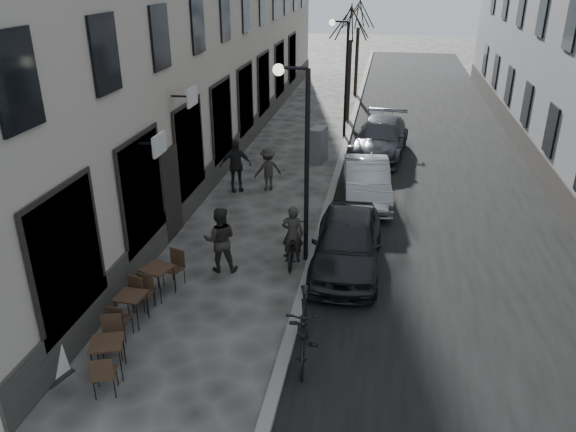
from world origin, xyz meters
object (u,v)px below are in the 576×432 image
(streetlamp_near, at_px, (300,145))
(bicycle, at_px, (293,245))
(tree_near, at_px, (351,23))
(bistro_set_a, at_px, (108,354))
(sign_board, at_px, (51,360))
(utility_cabinet, at_px, (318,145))
(car_near, at_px, (347,242))
(car_mid, at_px, (367,181))
(moped, at_px, (304,327))
(streetlamp_far, at_px, (343,66))
(bistro_set_b, at_px, (132,306))
(pedestrian_mid, at_px, (268,169))
(pedestrian_near, at_px, (220,240))
(car_far, at_px, (380,138))
(pedestrian_far, at_px, (236,166))
(tree_far, at_px, (359,13))
(bistro_set_c, at_px, (158,279))

(streetlamp_near, bearing_deg, bicycle, -138.00)
(tree_near, height_order, bistro_set_a, tree_near)
(sign_board, relative_size, utility_cabinet, 0.73)
(streetlamp_near, relative_size, car_near, 1.20)
(car_mid, relative_size, moped, 1.82)
(bistro_set_a, distance_m, car_mid, 10.57)
(sign_board, bearing_deg, streetlamp_far, 95.39)
(bistro_set_b, relative_size, pedestrian_mid, 0.97)
(pedestrian_near, relative_size, moped, 0.77)
(bistro_set_a, bearing_deg, sign_board, 177.71)
(car_far, bearing_deg, streetlamp_far, 131.70)
(bicycle, height_order, pedestrian_far, pedestrian_far)
(bistro_set_b, height_order, pedestrian_near, pedestrian_near)
(tree_near, relative_size, pedestrian_mid, 3.80)
(tree_far, height_order, car_mid, tree_far)
(bistro_set_a, distance_m, pedestrian_far, 9.75)
(bistro_set_a, bearing_deg, bistro_set_b, 80.28)
(tree_far, bearing_deg, bicycle, -90.62)
(pedestrian_mid, xyz_separation_m, car_far, (3.70, 4.62, -0.03))
(moped, bearing_deg, bicycle, 95.89)
(streetlamp_far, bearing_deg, tree_far, 89.54)
(bistro_set_b, bearing_deg, bistro_set_a, -77.78)
(sign_board, distance_m, pedestrian_mid, 10.52)
(bistro_set_a, height_order, bistro_set_c, bistro_set_c)
(car_near, xyz_separation_m, car_mid, (0.27, 4.67, -0.05))
(bistro_set_a, bearing_deg, car_mid, 46.42)
(car_far, bearing_deg, bistro_set_b, -104.85)
(pedestrian_near, bearing_deg, utility_cabinet, -110.73)
(tree_far, relative_size, utility_cabinet, 4.05)
(pedestrian_mid, height_order, car_far, pedestrian_mid)
(car_far, bearing_deg, tree_near, 113.63)
(streetlamp_near, bearing_deg, car_mid, 70.75)
(tree_near, xyz_separation_m, pedestrian_near, (-1.94, -15.94, -3.80))
(tree_near, relative_size, bistro_set_b, 3.93)
(tree_far, relative_size, moped, 2.53)
(tree_near, distance_m, tree_far, 6.00)
(bistro_set_c, height_order, car_near, car_near)
(car_near, height_order, car_far, car_near)
(car_mid, bearing_deg, car_far, 80.66)
(streetlamp_near, bearing_deg, sign_board, -124.87)
(utility_cabinet, xyz_separation_m, pedestrian_near, (-1.33, -9.03, 0.16))
(tree_far, bearing_deg, pedestrian_far, -100.34)
(streetlamp_near, distance_m, bistro_set_b, 5.45)
(pedestrian_far, distance_m, car_far, 6.85)
(bistro_set_b, bearing_deg, car_mid, 62.57)
(sign_board, height_order, pedestrian_near, pedestrian_near)
(pedestrian_near, bearing_deg, car_far, -122.01)
(car_near, bearing_deg, pedestrian_mid, 121.32)
(tree_near, height_order, car_far, tree_near)
(tree_far, height_order, bistro_set_c, tree_far)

